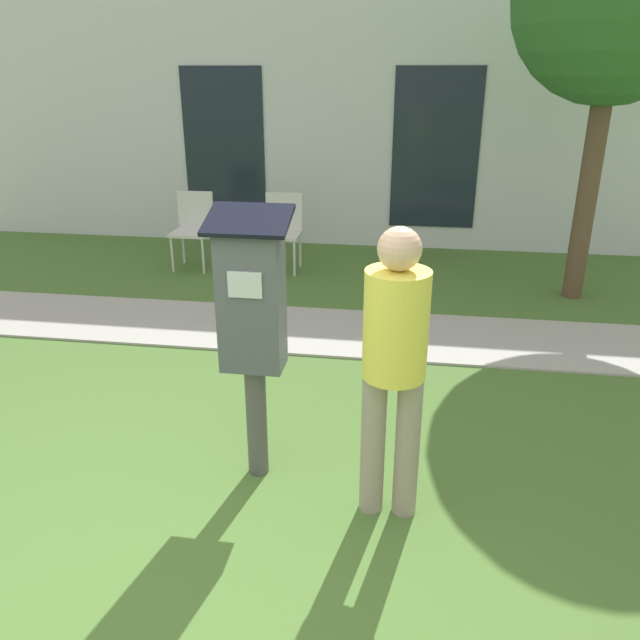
# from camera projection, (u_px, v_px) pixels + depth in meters

# --- Properties ---
(ground_plane) EXTENTS (40.00, 40.00, 0.00)m
(ground_plane) POSITION_uv_depth(u_px,v_px,m) (131.00, 603.00, 2.82)
(ground_plane) COLOR #476B2D
(sidewalk) EXTENTS (12.00, 1.10, 0.02)m
(sidewalk) POSITION_uv_depth(u_px,v_px,m) (281.00, 328.00, 5.81)
(sidewalk) COLOR #A3A099
(sidewalk) RESTS_ON ground
(building_facade) EXTENTS (10.00, 0.26, 3.20)m
(building_facade) POSITION_uv_depth(u_px,v_px,m) (329.00, 123.00, 8.17)
(building_facade) COLOR silver
(building_facade) RESTS_ON ground
(parking_meter) EXTENTS (0.44, 0.31, 1.59)m
(parking_meter) POSITION_uv_depth(u_px,v_px,m) (252.00, 314.00, 3.37)
(parking_meter) COLOR #4C4C4C
(parking_meter) RESTS_ON ground
(person_standing) EXTENTS (0.32, 0.32, 1.58)m
(person_standing) POSITION_uv_depth(u_px,v_px,m) (394.00, 356.00, 3.08)
(person_standing) COLOR gray
(person_standing) RESTS_ON ground
(outdoor_chair_left) EXTENTS (0.44, 0.44, 0.90)m
(outdoor_chair_left) POSITION_uv_depth(u_px,v_px,m) (194.00, 224.00, 7.49)
(outdoor_chair_left) COLOR silver
(outdoor_chair_left) RESTS_ON ground
(outdoor_chair_middle) EXTENTS (0.44, 0.44, 0.90)m
(outdoor_chair_middle) POSITION_uv_depth(u_px,v_px,m) (283.00, 226.00, 7.40)
(outdoor_chair_middle) COLOR silver
(outdoor_chair_middle) RESTS_ON ground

